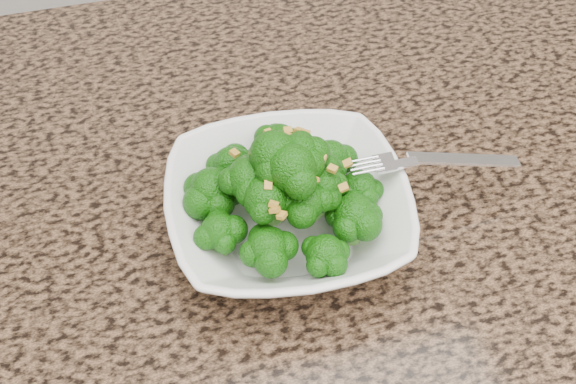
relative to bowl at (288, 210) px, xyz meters
name	(u,v)px	position (x,y,z in m)	size (l,w,h in m)	color
granite_counter	(351,316)	(0.03, -0.09, -0.04)	(1.64, 1.04, 0.03)	brown
bowl	(288,210)	(0.00, 0.00, 0.00)	(0.21, 0.21, 0.05)	white
broccoli_pile	(288,161)	(0.00, 0.00, 0.06)	(0.19, 0.19, 0.07)	#17630B
garlic_topping	(288,127)	(0.00, 0.00, 0.10)	(0.11, 0.11, 0.01)	gold
fork	(409,162)	(0.11, 0.00, 0.03)	(0.18, 0.03, 0.01)	silver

